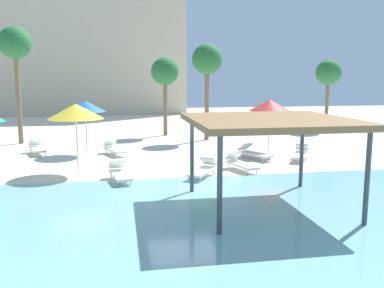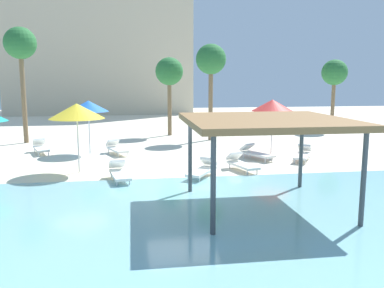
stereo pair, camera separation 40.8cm
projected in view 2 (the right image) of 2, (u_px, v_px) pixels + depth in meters
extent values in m
plane|color=beige|center=(182.00, 189.00, 14.77)|extent=(80.00, 80.00, 0.00)
cube|color=#7AB7C1|center=(209.00, 247.00, 9.64)|extent=(44.00, 13.50, 0.04)
cylinder|color=#42474C|center=(190.00, 156.00, 14.09)|extent=(0.14, 0.14, 2.58)
cylinder|color=#42474C|center=(301.00, 153.00, 14.68)|extent=(0.14, 0.14, 2.58)
cylinder|color=#42474C|center=(213.00, 186.00, 10.17)|extent=(0.14, 0.14, 2.58)
cylinder|color=#42474C|center=(363.00, 180.00, 10.75)|extent=(0.14, 0.14, 2.58)
cube|color=olive|center=(266.00, 121.00, 12.20)|extent=(4.72, 4.72, 0.18)
cylinder|color=silver|center=(89.00, 133.00, 21.52)|extent=(0.06, 0.06, 2.22)
cone|color=blue|center=(88.00, 106.00, 21.30)|extent=(2.09, 2.09, 0.58)
cylinder|color=silver|center=(78.00, 146.00, 17.15)|extent=(0.06, 0.06, 2.28)
cone|color=yellow|center=(77.00, 111.00, 16.92)|extent=(2.28, 2.28, 0.63)
cylinder|color=silver|center=(272.00, 132.00, 21.51)|extent=(0.06, 0.06, 2.25)
cone|color=red|center=(272.00, 105.00, 21.28)|extent=(2.17, 2.17, 0.60)
cylinder|color=white|center=(272.00, 159.00, 19.54)|extent=(0.05, 0.05, 0.22)
cylinder|color=white|center=(265.00, 161.00, 19.26)|extent=(0.05, 0.05, 0.22)
cylinder|color=white|center=(251.00, 155.00, 20.68)|extent=(0.05, 0.05, 0.22)
cylinder|color=white|center=(244.00, 156.00, 20.40)|extent=(0.05, 0.05, 0.22)
cube|color=white|center=(258.00, 154.00, 19.95)|extent=(1.38, 1.87, 0.10)
cube|color=white|center=(247.00, 147.00, 20.49)|extent=(0.77, 0.73, 0.40)
cylinder|color=white|center=(127.00, 154.00, 20.82)|extent=(0.05, 0.05, 0.22)
cylinder|color=white|center=(118.00, 155.00, 20.59)|extent=(0.05, 0.05, 0.22)
cylinder|color=white|center=(117.00, 150.00, 22.05)|extent=(0.05, 0.05, 0.22)
cylinder|color=white|center=(109.00, 151.00, 21.81)|extent=(0.05, 0.05, 0.22)
cube|color=white|center=(118.00, 150.00, 21.29)|extent=(1.23, 1.89, 0.10)
cube|color=white|center=(113.00, 142.00, 21.88)|extent=(0.75, 0.69, 0.40)
cylinder|color=white|center=(200.00, 180.00, 15.57)|extent=(0.05, 0.05, 0.22)
cylinder|color=white|center=(188.00, 179.00, 15.77)|extent=(0.05, 0.05, 0.22)
cylinder|color=white|center=(214.00, 172.00, 16.87)|extent=(0.05, 0.05, 0.22)
cylinder|color=white|center=(203.00, 171.00, 17.06)|extent=(0.05, 0.05, 0.22)
cube|color=white|center=(201.00, 171.00, 16.29)|extent=(1.49, 1.83, 0.10)
cube|color=white|center=(209.00, 161.00, 16.92)|extent=(0.78, 0.75, 0.40)
cylinder|color=white|center=(305.00, 162.00, 18.89)|extent=(0.05, 0.05, 0.22)
cylinder|color=white|center=(295.00, 161.00, 19.08)|extent=(0.05, 0.05, 0.22)
cylinder|color=white|center=(309.00, 157.00, 20.20)|extent=(0.05, 0.05, 0.22)
cylinder|color=white|center=(299.00, 156.00, 20.39)|extent=(0.05, 0.05, 0.22)
cube|color=white|center=(302.00, 156.00, 19.61)|extent=(1.45, 1.85, 0.10)
cube|color=white|center=(305.00, 148.00, 20.24)|extent=(0.78, 0.75, 0.40)
cylinder|color=white|center=(48.00, 153.00, 21.08)|extent=(0.05, 0.05, 0.22)
cylinder|color=white|center=(39.00, 154.00, 20.85)|extent=(0.05, 0.05, 0.22)
cylinder|color=white|center=(44.00, 149.00, 22.33)|extent=(0.05, 0.05, 0.22)
cylinder|color=white|center=(35.00, 150.00, 22.11)|extent=(0.05, 0.05, 0.22)
cube|color=white|center=(41.00, 149.00, 21.57)|extent=(1.17, 1.90, 0.10)
cube|color=white|center=(39.00, 142.00, 22.17)|extent=(0.74, 0.68, 0.40)
cylinder|color=white|center=(130.00, 183.00, 15.17)|extent=(0.05, 0.05, 0.22)
cylinder|color=white|center=(117.00, 184.00, 15.02)|extent=(0.05, 0.05, 0.22)
cylinder|color=white|center=(123.00, 174.00, 16.51)|extent=(0.05, 0.05, 0.22)
cylinder|color=white|center=(111.00, 175.00, 16.36)|extent=(0.05, 0.05, 0.22)
cube|color=white|center=(120.00, 175.00, 15.74)|extent=(0.92, 1.88, 0.10)
cube|color=white|center=(117.00, 164.00, 16.39)|extent=(0.68, 0.61, 0.40)
cylinder|color=white|center=(257.00, 172.00, 16.96)|extent=(0.05, 0.05, 0.22)
cylinder|color=white|center=(247.00, 173.00, 16.76)|extent=(0.05, 0.05, 0.22)
cylinder|color=white|center=(239.00, 165.00, 18.25)|extent=(0.05, 0.05, 0.22)
cylinder|color=white|center=(230.00, 166.00, 18.05)|extent=(0.05, 0.05, 0.22)
cube|color=white|center=(243.00, 165.00, 17.48)|extent=(1.08, 1.90, 0.10)
cube|color=white|center=(234.00, 156.00, 18.10)|extent=(0.72, 0.66, 0.40)
cylinder|color=brown|center=(170.00, 106.00, 28.32)|extent=(0.28, 0.28, 4.05)
sphere|color=#286B33|center=(169.00, 71.00, 27.94)|extent=(1.90, 1.90, 1.90)
cylinder|color=brown|center=(24.00, 97.00, 24.84)|extent=(0.28, 0.28, 5.66)
sphere|color=#286B33|center=(20.00, 43.00, 24.34)|extent=(1.90, 1.90, 1.90)
cylinder|color=brown|center=(333.00, 104.00, 30.87)|extent=(0.28, 0.28, 4.02)
sphere|color=#286B33|center=(335.00, 72.00, 30.50)|extent=(1.90, 1.90, 1.90)
cylinder|color=brown|center=(211.00, 103.00, 26.08)|extent=(0.28, 0.28, 4.77)
sphere|color=#286B33|center=(211.00, 59.00, 25.65)|extent=(1.90, 1.90, 1.90)
cube|color=beige|center=(101.00, 32.00, 47.03)|extent=(20.06, 9.52, 18.44)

